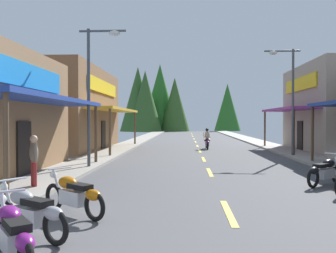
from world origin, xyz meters
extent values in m
cube|color=#4C4C4F|center=(0.00, 27.78, -0.05)|extent=(9.69, 85.55, 0.10)
cube|color=gray|center=(-5.90, 27.78, 0.06)|extent=(2.10, 85.55, 0.12)
cube|color=#9E9991|center=(5.90, 27.78, 0.06)|extent=(2.10, 85.55, 0.12)
cube|color=#E0C64C|center=(0.00, 7.99, 0.01)|extent=(0.16, 2.40, 0.01)
cube|color=#E0C64C|center=(0.00, 14.49, 0.01)|extent=(0.16, 2.40, 0.01)
cube|color=#E0C64C|center=(0.00, 19.51, 0.01)|extent=(0.16, 2.40, 0.01)
cube|color=#E0C64C|center=(0.00, 24.75, 0.01)|extent=(0.16, 2.40, 0.01)
cube|color=#E0C64C|center=(0.00, 29.79, 0.01)|extent=(0.16, 2.40, 0.01)
cube|color=#E0C64C|center=(0.00, 35.59, 0.01)|extent=(0.16, 2.40, 0.01)
cube|color=#E0C64C|center=(0.00, 41.26, 0.01)|extent=(0.16, 2.40, 0.01)
cube|color=#E0C64C|center=(0.00, 48.14, 0.01)|extent=(0.16, 2.40, 0.01)
cube|color=#E0C64C|center=(0.00, 53.32, 0.01)|extent=(0.16, 2.40, 0.01)
cube|color=#E0C64C|center=(0.00, 60.19, 0.01)|extent=(0.16, 2.40, 0.01)
cube|color=navy|center=(-6.05, 12.58, 2.90)|extent=(1.80, 9.23, 0.16)
cylinder|color=brown|center=(-5.35, 8.17, 1.41)|extent=(0.14, 0.14, 2.82)
cylinder|color=brown|center=(-5.35, 17.00, 1.41)|extent=(0.14, 0.14, 2.82)
cube|color=#197FCC|center=(-6.89, 12.58, 3.81)|extent=(0.10, 7.18, 0.90)
cube|color=black|center=(-6.91, 12.58, 1.05)|extent=(0.08, 1.10, 2.10)
cube|color=brown|center=(-10.09, 25.47, 2.90)|extent=(6.28, 11.96, 5.80)
cube|color=gold|center=(-6.05, 25.47, 2.90)|extent=(1.80, 10.77, 0.16)
cylinder|color=brown|center=(-5.35, 20.29, 1.41)|extent=(0.14, 0.14, 2.82)
cylinder|color=brown|center=(-5.35, 30.65, 1.41)|extent=(0.14, 0.14, 2.82)
cube|color=yellow|center=(-6.89, 25.47, 4.52)|extent=(0.10, 8.37, 0.90)
cube|color=black|center=(-6.91, 25.47, 1.05)|extent=(0.08, 1.10, 2.10)
cylinder|color=brown|center=(5.35, 18.02, 1.41)|extent=(0.14, 0.14, 2.82)
cube|color=#8C338C|center=(6.05, 25.00, 2.90)|extent=(1.80, 8.13, 0.16)
cylinder|color=brown|center=(5.35, 21.14, 1.41)|extent=(0.14, 0.14, 2.82)
cylinder|color=brown|center=(5.35, 28.87, 1.41)|extent=(0.14, 0.14, 2.82)
cube|color=yellow|center=(6.89, 25.00, 4.64)|extent=(0.10, 6.33, 0.90)
cube|color=black|center=(6.91, 25.00, 1.05)|extent=(0.08, 1.10, 2.10)
cylinder|color=#474C51|center=(-5.25, 15.34, 3.07)|extent=(0.14, 0.14, 6.15)
cylinder|color=#474C51|center=(-4.62, 15.34, 6.05)|extent=(2.06, 0.10, 0.10)
ellipsoid|color=silver|center=(-4.09, 15.34, 5.95)|extent=(0.50, 0.30, 0.24)
cylinder|color=#474C51|center=(5.25, 20.99, 3.14)|extent=(0.14, 0.14, 6.28)
cylinder|color=#474C51|center=(4.62, 20.99, 6.18)|extent=(2.06, 0.10, 0.10)
ellipsoid|color=silver|center=(4.09, 20.99, 6.08)|extent=(0.50, 0.30, 0.24)
torus|color=black|center=(3.02, 11.17, 0.32)|extent=(0.55, 0.50, 0.64)
cube|color=silver|center=(3.59, 11.66, 0.40)|extent=(0.71, 0.67, 0.32)
ellipsoid|color=black|center=(3.74, 11.79, 0.72)|extent=(0.63, 0.61, 0.28)
cube|color=black|center=(3.40, 11.50, 0.68)|extent=(0.64, 0.60, 0.12)
ellipsoid|color=black|center=(3.06, 11.20, 0.55)|extent=(0.49, 0.47, 0.24)
cylinder|color=silver|center=(4.06, 12.07, 0.65)|extent=(0.32, 0.29, 0.71)
cylinder|color=silver|center=(3.97, 11.99, 1.02)|extent=(0.42, 0.48, 0.04)
torus|color=black|center=(-3.97, 5.31, 0.32)|extent=(0.47, 0.57, 0.64)
cube|color=silver|center=(-3.51, 4.72, 0.40)|extent=(0.65, 0.72, 0.32)
ellipsoid|color=#721972|center=(-3.63, 4.88, 0.72)|extent=(0.60, 0.64, 0.28)
cube|color=black|center=(-3.36, 4.52, 0.68)|extent=(0.59, 0.64, 0.12)
ellipsoid|color=#721972|center=(-3.08, 4.17, 0.55)|extent=(0.46, 0.49, 0.24)
cylinder|color=silver|center=(-3.89, 5.21, 0.65)|extent=(0.28, 0.33, 0.71)
cylinder|color=silver|center=(-3.82, 5.11, 1.02)|extent=(0.50, 0.40, 0.04)
sphere|color=white|center=(-3.99, 5.33, 0.85)|extent=(0.16, 0.16, 0.16)
torus|color=black|center=(-4.49, 6.41, 0.32)|extent=(0.60, 0.42, 0.64)
torus|color=black|center=(-3.21, 5.62, 0.32)|extent=(0.60, 0.42, 0.64)
cube|color=silver|center=(-3.85, 6.02, 0.40)|extent=(0.74, 0.60, 0.32)
ellipsoid|color=#99999E|center=(-4.02, 6.12, 0.72)|extent=(0.64, 0.56, 0.28)
cube|color=black|center=(-3.64, 5.89, 0.68)|extent=(0.66, 0.55, 0.12)
ellipsoid|color=#99999E|center=(-3.25, 5.65, 0.55)|extent=(0.50, 0.43, 0.24)
cylinder|color=silver|center=(-4.38, 6.34, 0.65)|extent=(0.35, 0.24, 0.71)
cylinder|color=silver|center=(-4.28, 6.28, 1.02)|extent=(0.35, 0.53, 0.04)
sphere|color=white|center=(-4.51, 6.42, 0.85)|extent=(0.16, 0.16, 0.16)
torus|color=black|center=(-4.12, 8.04, 0.32)|extent=(0.57, 0.46, 0.64)
torus|color=black|center=(-2.92, 7.14, 0.32)|extent=(0.57, 0.46, 0.64)
cube|color=silver|center=(-3.52, 7.59, 0.40)|extent=(0.73, 0.64, 0.32)
ellipsoid|color=#BF660C|center=(-3.68, 7.71, 0.72)|extent=(0.64, 0.59, 0.28)
cube|color=black|center=(-3.32, 7.44, 0.68)|extent=(0.65, 0.58, 0.12)
ellipsoid|color=#BF660C|center=(-2.96, 7.17, 0.55)|extent=(0.50, 0.46, 0.24)
cylinder|color=silver|center=(-4.02, 7.96, 0.65)|extent=(0.33, 0.27, 0.71)
cylinder|color=silver|center=(-3.92, 7.89, 1.02)|extent=(0.39, 0.51, 0.04)
sphere|color=white|center=(-4.15, 8.06, 0.85)|extent=(0.16, 0.16, 0.16)
torus|color=black|center=(0.61, 27.47, 0.32)|extent=(0.10, 0.64, 0.64)
torus|color=black|center=(0.62, 25.97, 0.32)|extent=(0.10, 0.64, 0.64)
cube|color=silver|center=(0.61, 26.72, 0.40)|extent=(0.29, 0.70, 0.32)
ellipsoid|color=#721972|center=(0.61, 26.92, 0.72)|extent=(0.32, 0.56, 0.28)
cube|color=black|center=(0.61, 26.47, 0.68)|extent=(0.28, 0.60, 0.12)
ellipsoid|color=#721972|center=(0.62, 26.02, 0.55)|extent=(0.24, 0.44, 0.24)
cylinder|color=silver|center=(0.61, 27.34, 0.65)|extent=(0.06, 0.37, 0.71)
cylinder|color=silver|center=(0.61, 27.22, 1.02)|extent=(0.60, 0.04, 0.04)
sphere|color=white|center=(0.61, 27.50, 0.85)|extent=(0.16, 0.16, 0.16)
ellipsoid|color=#B2A599|center=(0.61, 26.57, 1.05)|extent=(0.38, 0.38, 0.64)
sphere|color=black|center=(0.61, 26.62, 1.45)|extent=(0.24, 0.24, 0.24)
cylinder|color=#B2A599|center=(0.45, 26.74, 0.70)|extent=(0.14, 0.42, 0.24)
cylinder|color=#B2A599|center=(0.40, 26.87, 1.05)|extent=(0.10, 0.51, 0.40)
cylinder|color=#B2A599|center=(0.77, 26.74, 0.70)|extent=(0.14, 0.42, 0.24)
cylinder|color=#B2A599|center=(0.82, 26.87, 1.05)|extent=(0.10, 0.51, 0.40)
cylinder|color=maroon|center=(-5.59, 10.39, 0.42)|extent=(0.14, 0.14, 0.85)
cylinder|color=maroon|center=(-5.69, 10.54, 0.42)|extent=(0.14, 0.14, 0.85)
ellipsoid|color=#726659|center=(-5.64, 10.47, 1.15)|extent=(0.42, 0.44, 0.60)
cylinder|color=#726659|center=(-5.50, 10.27, 1.18)|extent=(0.09, 0.09, 0.57)
cylinder|color=#726659|center=(-5.78, 10.66, 1.18)|extent=(0.09, 0.09, 0.57)
sphere|color=tan|center=(-5.64, 10.47, 1.57)|extent=(0.23, 0.23, 0.23)
cone|color=#315523|center=(-3.11, 71.30, 5.31)|extent=(5.94, 5.94, 10.61)
cone|color=#2E5423|center=(-8.64, 68.27, 5.81)|extent=(6.51, 6.51, 11.63)
cone|color=#266523|center=(-6.21, 73.93, 6.84)|extent=(7.67, 7.67, 13.69)
cone|color=#2F5623|center=(-10.25, 70.01, 6.29)|extent=(7.05, 7.05, 12.58)
cone|color=#296523|center=(7.64, 74.63, 4.83)|extent=(5.41, 5.41, 9.65)
camera|label=1|loc=(-1.00, -0.42, 2.14)|focal=38.80mm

